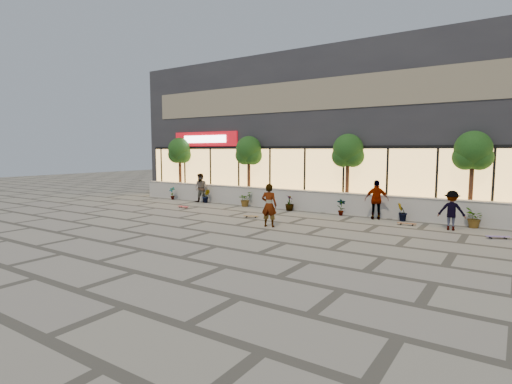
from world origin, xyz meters
The scene contains 22 objects.
ground centered at (0.00, 0.00, 0.00)m, with size 80.00×80.00×0.00m, color gray.
planter_wall centered at (0.00, 7.00, 0.52)m, with size 22.00×0.42×1.04m.
retail_building centered at (0.00, 12.49, 4.25)m, with size 24.00×9.17×8.50m.
shrub_a centered at (-8.50, 6.45, 0.41)m, with size 0.43×0.29×0.81m, color #173912.
shrub_b centered at (-5.70, 6.45, 0.41)m, with size 0.45×0.36×0.81m, color #173912.
shrub_c centered at (-2.90, 6.45, 0.41)m, with size 0.73×0.63×0.81m, color #173912.
shrub_d centered at (-0.10, 6.45, 0.41)m, with size 0.45×0.45×0.81m, color #173912.
shrub_e centered at (2.70, 6.45, 0.41)m, with size 0.43×0.29×0.81m, color #173912.
shrub_f centered at (5.50, 6.45, 0.41)m, with size 0.45×0.36×0.81m, color #173912.
shrub_g centered at (8.30, 6.45, 0.41)m, with size 0.73×0.63×0.81m, color #173912.
tree_west centered at (-9.00, 7.70, 2.99)m, with size 1.60×1.50×3.92m.
tree_midwest centered at (-3.50, 7.70, 2.99)m, with size 1.60×1.50×3.92m.
tree_mideast centered at (2.50, 7.70, 2.99)m, with size 1.60×1.50×3.92m.
tree_east centered at (8.00, 7.70, 2.99)m, with size 1.60×1.50×3.92m.
skater_center centered at (1.31, 2.15, 0.88)m, with size 0.64×0.42×1.76m, color silver.
skater_left centered at (-5.97, 6.30, 0.87)m, with size 0.84×0.66×1.73m, color #998C63.
skater_right_near centered at (4.42, 6.30, 0.89)m, with size 1.04×0.43×1.78m, color silver.
skater_right_far centered at (7.58, 5.48, 0.77)m, with size 1.00×0.57×1.54m, color maroon.
skateboard_center centered at (-0.54, 3.57, 0.07)m, with size 0.74×0.40×0.09m.
skateboard_left centered at (-5.35, 4.13, 0.08)m, with size 0.76×0.26×0.09m.
skateboard_right_near centered at (5.91, 5.57, 0.08)m, with size 0.77×0.28×0.09m.
skateboard_right_far centered at (9.19, 4.69, 0.08)m, with size 0.79×0.52×0.09m.
Camera 1 is at (9.68, -11.48, 3.09)m, focal length 28.00 mm.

